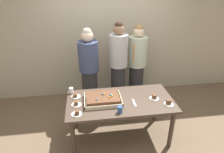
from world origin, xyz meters
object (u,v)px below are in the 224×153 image
(drink_cup_nearest, at_px, (71,91))
(person_striped_tie_right, at_px, (118,65))
(person_serving_front, at_px, (89,71))
(plated_slice_near_right, at_px, (76,96))
(person_green_shirt_behind, at_px, (137,64))
(sheet_cake, at_px, (103,99))
(plated_slice_far_left, at_px, (154,97))
(plated_slice_near_left, at_px, (76,104))
(drink_cup_middle, at_px, (120,110))
(plated_slice_far_right, at_px, (169,103))
(party_table, at_px, (120,105))
(cake_server_utensil, at_px, (134,103))
(plated_slice_center_front, at_px, (77,113))

(drink_cup_nearest, distance_m, person_striped_tie_right, 1.10)
(person_serving_front, bearing_deg, plated_slice_near_right, -30.77)
(person_serving_front, relative_size, person_striped_tie_right, 0.96)
(drink_cup_nearest, height_order, person_green_shirt_behind, person_green_shirt_behind)
(sheet_cake, bearing_deg, plated_slice_far_left, -3.02)
(plated_slice_near_left, distance_m, drink_cup_middle, 0.67)
(sheet_cake, xyz_separation_m, plated_slice_far_right, (0.97, -0.23, -0.02))
(plated_slice_near_right, xyz_separation_m, drink_cup_middle, (0.63, -0.50, 0.03))
(plated_slice_near_left, bearing_deg, plated_slice_far_left, 0.15)
(plated_slice_far_left, relative_size, drink_cup_middle, 1.50)
(party_table, relative_size, person_green_shirt_behind, 1.00)
(person_green_shirt_behind, bearing_deg, party_table, 10.44)
(plated_slice_near_right, xyz_separation_m, cake_server_utensil, (0.89, -0.30, -0.02))
(plated_slice_far_right, relative_size, drink_cup_middle, 1.50)
(plated_slice_near_left, height_order, plated_slice_far_left, plated_slice_far_left)
(plated_slice_near_right, relative_size, plated_slice_center_front, 1.00)
(sheet_cake, relative_size, person_striped_tie_right, 0.32)
(party_table, distance_m, drink_cup_middle, 0.34)
(drink_cup_middle, distance_m, person_striped_tie_right, 1.28)
(drink_cup_middle, bearing_deg, plated_slice_far_left, 24.64)
(plated_slice_near_right, distance_m, drink_cup_middle, 0.81)
(drink_cup_middle, relative_size, person_serving_front, 0.06)
(drink_cup_nearest, xyz_separation_m, drink_cup_middle, (0.70, -0.63, 0.00))
(party_table, relative_size, plated_slice_far_left, 11.04)
(drink_cup_middle, height_order, cake_server_utensil, drink_cup_middle)
(sheet_cake, height_order, drink_cup_nearest, sheet_cake)
(plated_slice_near_left, bearing_deg, person_green_shirt_behind, 43.07)
(plated_slice_near_right, bearing_deg, plated_slice_far_left, -10.41)
(person_serving_front, bearing_deg, person_green_shirt_behind, 91.75)
(cake_server_utensil, height_order, person_striped_tie_right, person_striped_tie_right)
(plated_slice_near_left, height_order, plated_slice_far_right, plated_slice_far_right)
(drink_cup_middle, bearing_deg, person_serving_front, 107.63)
(sheet_cake, height_order, plated_slice_near_right, sheet_cake)
(party_table, xyz_separation_m, plated_slice_near_left, (-0.68, -0.03, 0.11))
(plated_slice_near_left, xyz_separation_m, plated_slice_near_right, (-0.02, 0.23, -0.00))
(plated_slice_center_front, bearing_deg, plated_slice_far_left, 11.25)
(party_table, bearing_deg, plated_slice_far_right, -17.20)
(plated_slice_near_left, distance_m, drink_cup_nearest, 0.37)
(plated_slice_far_right, bearing_deg, plated_slice_far_left, 131.00)
(party_table, bearing_deg, person_serving_front, 116.42)
(plated_slice_near_left, xyz_separation_m, person_green_shirt_behind, (1.23, 1.15, 0.10))
(drink_cup_middle, height_order, person_striped_tie_right, person_striped_tie_right)
(party_table, height_order, plated_slice_far_right, plated_slice_far_right)
(plated_slice_far_left, relative_size, plated_slice_center_front, 1.00)
(plated_slice_near_right, height_order, plated_slice_center_front, plated_slice_center_front)
(plated_slice_near_left, distance_m, plated_slice_far_right, 1.39)
(sheet_cake, relative_size, plated_slice_far_right, 3.78)
(plated_slice_near_left, relative_size, plated_slice_near_right, 1.00)
(cake_server_utensil, height_order, person_serving_front, person_serving_front)
(party_table, xyz_separation_m, plated_slice_center_front, (-0.67, -0.27, 0.11))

